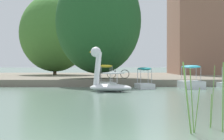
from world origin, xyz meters
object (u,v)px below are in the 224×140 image
object	(u,v)px
pedal_boat_cyan	(191,81)
pedal_boat_teal	(145,81)
tree_willow_near_path	(98,21)
pedal_boat_yellow	(106,82)
tree_willow_overhanging	(55,33)
bicycle_parked	(118,74)
swan_boat	(108,81)

from	to	relation	value
pedal_boat_cyan	pedal_boat_teal	distance (m)	3.08
pedal_boat_cyan	tree_willow_near_path	xyz separation A→B (m)	(-6.11, 4.99, 4.48)
pedal_boat_yellow	tree_willow_overhanging	distance (m)	18.30
pedal_boat_teal	tree_willow_overhanging	distance (m)	19.44
tree_willow_overhanging	bicycle_parked	bearing A→B (deg)	-64.12
swan_boat	pedal_boat_yellow	bearing A→B (deg)	91.17
swan_boat	pedal_boat_yellow	xyz separation A→B (m)	(-0.07, 3.46, -0.20)
swan_boat	bicycle_parked	world-z (taller)	swan_boat
bicycle_parked	pedal_boat_yellow	bearing A→B (deg)	-103.21
pedal_boat_yellow	tree_willow_near_path	xyz separation A→B (m)	(-0.50, 4.86, 4.54)
tree_willow_overhanging	tree_willow_near_path	distance (m)	12.98
pedal_boat_yellow	tree_willow_near_path	bearing A→B (deg)	95.93
swan_boat	pedal_boat_teal	size ratio (longest dim) A/B	1.49
pedal_boat_cyan	pedal_boat_yellow	distance (m)	5.60
swan_boat	pedal_boat_teal	bearing A→B (deg)	52.00
pedal_boat_teal	pedal_boat_cyan	bearing A→B (deg)	3.47
pedal_boat_teal	tree_willow_overhanging	bearing A→B (deg)	114.00
pedal_boat_yellow	tree_willow_near_path	world-z (taller)	tree_willow_near_path
pedal_boat_teal	pedal_boat_yellow	size ratio (longest dim) A/B	0.85
pedal_boat_teal	tree_willow_near_path	size ratio (longest dim) A/B	0.21
swan_boat	tree_willow_near_path	bearing A→B (deg)	93.95
pedal_boat_teal	tree_willow_overhanging	size ratio (longest dim) A/B	0.20
tree_willow_overhanging	pedal_boat_teal	bearing A→B (deg)	-66.00
bicycle_parked	pedal_boat_teal	bearing A→B (deg)	-71.50
tree_willow_overhanging	tree_willow_near_path	size ratio (longest dim) A/B	1.06
pedal_boat_cyan	pedal_boat_yellow	xyz separation A→B (m)	(-5.60, 0.13, -0.06)
pedal_boat_teal	pedal_boat_yellow	xyz separation A→B (m)	(-2.53, 0.32, -0.05)
tree_willow_near_path	swan_boat	bearing A→B (deg)	-86.05
swan_boat	tree_willow_overhanging	xyz separation A→B (m)	(-5.24, 20.42, 4.34)
pedal_boat_cyan	pedal_boat_teal	size ratio (longest dim) A/B	1.21
pedal_boat_teal	bicycle_parked	xyz separation A→B (m)	(-1.53, 4.57, 0.38)
pedal_boat_teal	tree_willow_near_path	distance (m)	7.49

